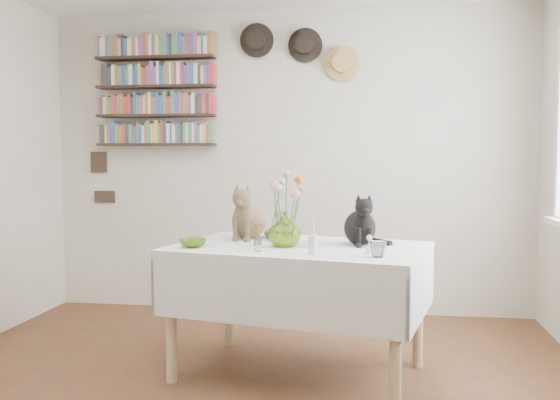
% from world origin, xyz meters
% --- Properties ---
extents(room, '(4.08, 4.58, 2.58)m').
position_xyz_m(room, '(0.00, 0.00, 1.25)').
color(room, brown).
rests_on(room, ground).
extents(dining_table, '(1.61, 1.22, 0.77)m').
position_xyz_m(dining_table, '(0.27, 0.72, 0.58)').
color(dining_table, white).
rests_on(dining_table, room).
extents(tabby_cat, '(0.28, 0.34, 0.36)m').
position_xyz_m(tabby_cat, '(-0.08, 0.99, 0.95)').
color(tabby_cat, brown).
rests_on(tabby_cat, dining_table).
extents(black_cat, '(0.26, 0.30, 0.31)m').
position_xyz_m(black_cat, '(0.62, 0.83, 0.93)').
color(black_cat, black).
rests_on(black_cat, dining_table).
extents(flower_vase, '(0.23, 0.23, 0.20)m').
position_xyz_m(flower_vase, '(0.19, 0.67, 0.88)').
color(flower_vase, '#A6CF3C').
rests_on(flower_vase, dining_table).
extents(green_bowl, '(0.21, 0.21, 0.05)m').
position_xyz_m(green_bowl, '(-0.33, 0.57, 0.80)').
color(green_bowl, '#A6CF3C').
rests_on(green_bowl, dining_table).
extents(drinking_glass, '(0.13, 0.13, 0.08)m').
position_xyz_m(drinking_glass, '(0.73, 0.36, 0.82)').
color(drinking_glass, white).
rests_on(drinking_glass, dining_table).
extents(candlestick, '(0.05, 0.05, 0.18)m').
position_xyz_m(candlestick, '(0.38, 0.40, 0.84)').
color(candlestick, white).
rests_on(candlestick, dining_table).
extents(berry_jar, '(0.04, 0.04, 0.18)m').
position_xyz_m(berry_jar, '(0.07, 0.47, 0.85)').
color(berry_jar, white).
rests_on(berry_jar, dining_table).
extents(porcelain_figurine, '(0.05, 0.05, 0.10)m').
position_xyz_m(porcelain_figurine, '(0.68, 0.48, 0.82)').
color(porcelain_figurine, white).
rests_on(porcelain_figurine, dining_table).
extents(flower_bouquet, '(0.17, 0.13, 0.39)m').
position_xyz_m(flower_bouquet, '(0.20, 0.68, 1.11)').
color(flower_bouquet, '#4C7233').
rests_on(flower_bouquet, flower_vase).
extents(bookshelf_unit, '(1.00, 0.16, 0.91)m').
position_xyz_m(bookshelf_unit, '(-1.10, 2.16, 1.84)').
color(bookshelf_unit, black).
rests_on(bookshelf_unit, room).
extents(wall_hats, '(0.98, 0.09, 0.48)m').
position_xyz_m(wall_hats, '(0.12, 2.19, 2.17)').
color(wall_hats, black).
rests_on(wall_hats, room).
extents(wall_art_plaques, '(0.21, 0.02, 0.44)m').
position_xyz_m(wall_art_plaques, '(-1.63, 2.23, 1.12)').
color(wall_art_plaques, '#38281E').
rests_on(wall_art_plaques, room).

